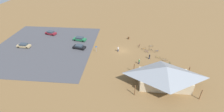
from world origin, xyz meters
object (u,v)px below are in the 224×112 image
bike_pavilion (165,75)px  bicycle_blue_edge_south (157,51)px  bicycle_white_yard_center (151,46)px  car_tan_by_curb (24,45)px  trash_bin (129,38)px  bicycle_silver_lone_west (165,60)px  visitor_near_lot (118,49)px  lot_sign (96,48)px  car_black_far_end (79,47)px  bicycle_yellow_edge_north (158,57)px  visitor_at_bikes (139,61)px  bicycle_green_by_bin (170,64)px  bicycle_orange_yard_front (144,49)px  bicycle_black_mid_cluster (150,50)px  bicycle_red_lone_east (139,46)px  bicycle_purple_yard_left (147,51)px  car_maroon_front_row (51,33)px  car_green_second_row (80,39)px  visitor_by_pavilion (150,56)px

bike_pavilion → bicycle_blue_edge_south: 16.06m
bicycle_white_yard_center → car_tan_by_curb: (43.66, 4.25, 0.39)m
trash_bin → bike_pavilion: bearing=109.3°
bicycle_silver_lone_west → visitor_near_lot: bearing=-17.0°
lot_sign → bicycle_blue_edge_south: 19.74m
car_black_far_end → visitor_near_lot: visitor_near_lot is taller
bicycle_yellow_edge_north → visitor_at_bikes: (6.05, 3.54, 0.54)m
bicycle_green_by_bin → visitor_near_lot: size_ratio=0.95×
bicycle_orange_yard_front → car_black_far_end: (21.78, 1.27, 0.35)m
bicycle_white_yard_center → car_black_far_end: (24.43, 3.42, 0.37)m
bicycle_silver_lone_west → bicycle_black_mid_cluster: bearing=-57.6°
lot_sign → car_black_far_end: 6.40m
trash_bin → visitor_at_bikes: (-3.10, 16.30, 0.44)m
visitor_at_bikes → lot_sign: bearing=-22.9°
bicycle_silver_lone_west → bicycle_blue_edge_south: bearing=-71.4°
bicycle_white_yard_center → car_tan_by_curb: 43.87m
bicycle_orange_yard_front → bicycle_black_mid_cluster: bearing=165.8°
bicycle_white_yard_center → car_tan_by_curb: car_tan_by_curb is taller
bicycle_blue_edge_south → bicycle_yellow_edge_north: bearing=89.6°
bicycle_yellow_edge_north → visitor_at_bikes: 7.03m
bike_pavilion → bicycle_red_lone_east: 19.82m
bicycle_purple_yard_left → bicycle_black_mid_cluster: bearing=-134.8°
trash_bin → bicycle_green_by_bin: size_ratio=0.52×
bicycle_black_mid_cluster → car_black_far_end: 23.83m
visitor_near_lot → car_maroon_front_row: bearing=-21.7°
lot_sign → trash_bin: bearing=-134.8°
bicycle_yellow_edge_north → bicycle_silver_lone_west: bearing=144.8°
bicycle_yellow_edge_north → bicycle_blue_edge_south: size_ratio=0.89×
visitor_at_bikes → bike_pavilion: bearing=123.4°
car_green_second_row → bicycle_silver_lone_west: bearing=159.2°
car_black_far_end → visitor_by_pavilion: bearing=169.4°
trash_bin → bicycle_purple_yard_left: (-5.92, 9.46, -0.07)m
visitor_by_pavilion → bicycle_purple_yard_left: bearing=-82.6°
bicycle_blue_edge_south → visitor_at_bikes: (6.07, 7.37, 0.51)m
car_maroon_front_row → car_green_second_row: bearing=161.4°
bicycle_red_lone_east → car_tan_by_curb: (39.54, 4.00, 0.37)m
bike_pavilion → bicycle_purple_yard_left: size_ratio=9.80×
bicycle_purple_yard_left → visitor_by_pavilion: (-0.49, 3.78, 0.53)m
bicycle_black_mid_cluster → visitor_by_pavilion: 5.14m
bicycle_silver_lone_west → visitor_at_bikes: (7.77, 2.32, 0.50)m
car_maroon_front_row → car_tan_by_curb: size_ratio=1.01×
bike_pavilion → bicycle_green_by_bin: bearing=-111.0°
lot_sign → car_green_second_row: bearing=-45.0°
bicycle_green_by_bin → bicycle_black_mid_cluster: size_ratio=1.07×
trash_bin → bicycle_blue_edge_south: bearing=135.8°
bicycle_red_lone_east → visitor_at_bikes: (0.58, 10.54, 0.51)m
trash_bin → bicycle_silver_lone_west: bearing=127.9°
trash_bin → bicycle_red_lone_east: 6.84m
bicycle_black_mid_cluster → bicycle_red_lone_east: same height
bicycle_orange_yard_front → car_tan_by_curb: size_ratio=0.37×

